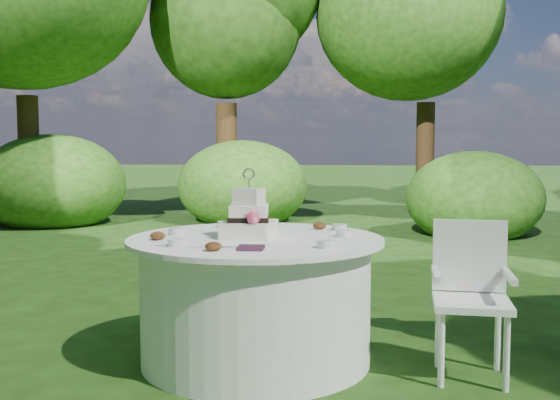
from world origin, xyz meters
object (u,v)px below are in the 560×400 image
Objects in this scene: chair at (470,286)px; napkins at (251,248)px; table at (256,299)px; cake at (249,219)px.

napkins is at bearing -164.41° from chair.
napkins is 0.09× the size of table.
napkins reaches higher than table.
chair reaches higher than table.
chair is at bearing -5.02° from cake.
napkins is 1.31m from chair.
cake reaches higher than table.
table is 0.50m from cake.
napkins is at bearing -80.91° from cake.
chair is (1.27, -0.12, 0.13)m from table.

